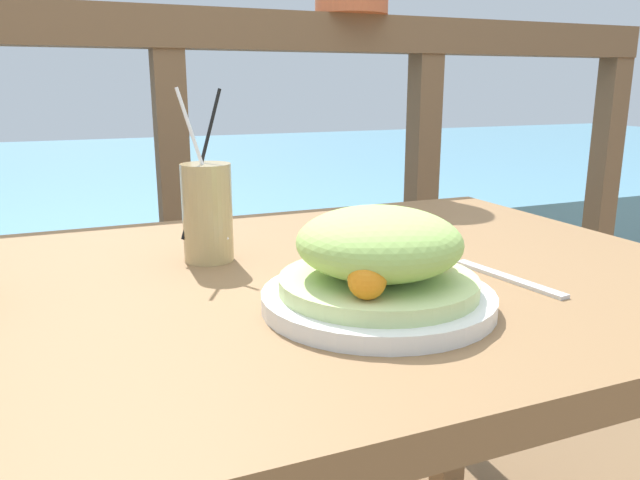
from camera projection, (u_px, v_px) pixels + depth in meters
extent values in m
cube|color=olive|center=(273.00, 291.00, 0.83)|extent=(1.21, 0.81, 0.04)
cube|color=olive|center=(453.00, 361.00, 1.43)|extent=(0.06, 0.06, 0.66)
cube|color=brown|center=(165.00, 28.00, 1.39)|extent=(2.80, 0.08, 0.09)
cube|color=brown|center=(179.00, 268.00, 1.52)|extent=(0.07, 0.07, 1.03)
cube|color=brown|center=(419.00, 241.00, 1.78)|extent=(0.07, 0.07, 1.03)
cube|color=brown|center=(599.00, 221.00, 2.04)|extent=(0.07, 0.07, 1.03)
cube|color=#568EA8|center=(106.00, 204.00, 3.83)|extent=(12.00, 4.00, 0.46)
cylinder|color=silver|center=(378.00, 299.00, 0.71)|extent=(0.27, 0.27, 0.02)
cylinder|color=#C6DB8E|center=(378.00, 284.00, 0.71)|extent=(0.23, 0.23, 0.02)
ellipsoid|color=#9EC660|center=(379.00, 242.00, 0.70)|extent=(0.19, 0.19, 0.08)
sphere|color=orange|center=(433.00, 250.00, 0.74)|extent=(0.04, 0.04, 0.04)
sphere|color=orange|center=(331.00, 246.00, 0.76)|extent=(0.04, 0.04, 0.04)
sphere|color=orange|center=(367.00, 280.00, 0.63)|extent=(0.04, 0.04, 0.04)
cylinder|color=tan|center=(207.00, 213.00, 0.89)|extent=(0.07, 0.07, 0.14)
cylinder|color=white|center=(202.00, 165.00, 0.87)|extent=(0.06, 0.04, 0.21)
cylinder|color=black|center=(201.00, 164.00, 0.88)|extent=(0.07, 0.03, 0.21)
cube|color=silver|center=(508.00, 278.00, 0.82)|extent=(0.04, 0.18, 0.00)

